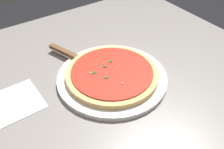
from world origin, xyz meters
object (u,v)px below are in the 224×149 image
Objects in this scene: pizza at (112,73)px; napkin_folded_right at (12,103)px; pizza_server at (73,56)px; serving_plate at (112,78)px.

pizza is 0.30m from napkin_folded_right.
pizza_server is 1.41× the size of napkin_folded_right.
napkin_folded_right is (0.24, 0.08, -0.02)m from pizza_server.
pizza_server is (0.05, -0.15, -0.00)m from pizza.
serving_plate is at bearing 150.72° from pizza.
serving_plate is 1.53× the size of pizza_server.
serving_plate is at bearing 109.48° from pizza_server.
pizza is (0.00, -0.00, 0.02)m from serving_plate.
napkin_folded_right is (0.29, -0.07, -0.01)m from serving_plate.
pizza is 0.16m from pizza_server.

